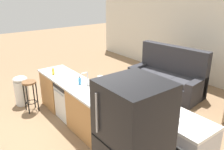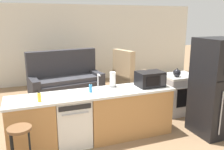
{
  "view_description": "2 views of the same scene",
  "coord_description": "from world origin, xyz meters",
  "px_view_note": "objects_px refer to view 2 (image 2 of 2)",
  "views": [
    {
      "loc": [
        4.07,
        -2.17,
        2.77
      ],
      "look_at": [
        0.37,
        0.65,
        1.04
      ],
      "focal_mm": 38.0,
      "sensor_mm": 36.0,
      "label": 1
    },
    {
      "loc": [
        -0.96,
        -3.8,
        2.17
      ],
      "look_at": [
        0.7,
        0.55,
        1.04
      ],
      "focal_mm": 38.0,
      "sensor_mm": 36.0,
      "label": 2
    }
  ],
  "objects_px": {
    "stove_range": "(178,94)",
    "kettle": "(177,73)",
    "dish_soap_bottle": "(39,97)",
    "bar_stool": "(21,141)",
    "refrigerator": "(216,87)",
    "paper_towel_roll": "(113,80)",
    "microwave": "(150,79)",
    "soap_bottle": "(91,88)",
    "dishwasher": "(72,121)",
    "armchair": "(128,76)",
    "couch": "(65,81)"
  },
  "relations": [
    {
      "from": "dish_soap_bottle",
      "to": "kettle",
      "type": "height_order",
      "value": "kettle"
    },
    {
      "from": "couch",
      "to": "armchair",
      "type": "bearing_deg",
      "value": 2.82
    },
    {
      "from": "dishwasher",
      "to": "armchair",
      "type": "distance_m",
      "value": 3.76
    },
    {
      "from": "microwave",
      "to": "kettle",
      "type": "xyz_separation_m",
      "value": [
        0.92,
        0.42,
        -0.05
      ]
    },
    {
      "from": "dishwasher",
      "to": "armchair",
      "type": "bearing_deg",
      "value": 50.3
    },
    {
      "from": "dishwasher",
      "to": "bar_stool",
      "type": "height_order",
      "value": "dishwasher"
    },
    {
      "from": "dishwasher",
      "to": "kettle",
      "type": "xyz_separation_m",
      "value": [
        2.43,
        0.42,
        0.56
      ]
    },
    {
      "from": "microwave",
      "to": "dish_soap_bottle",
      "type": "distance_m",
      "value": 2.04
    },
    {
      "from": "dish_soap_bottle",
      "to": "bar_stool",
      "type": "relative_size",
      "value": 0.24
    },
    {
      "from": "kettle",
      "to": "couch",
      "type": "distance_m",
      "value": 3.19
    },
    {
      "from": "stove_range",
      "to": "kettle",
      "type": "xyz_separation_m",
      "value": [
        -0.17,
        -0.13,
        0.53
      ]
    },
    {
      "from": "refrigerator",
      "to": "paper_towel_roll",
      "type": "height_order",
      "value": "refrigerator"
    },
    {
      "from": "stove_range",
      "to": "microwave",
      "type": "height_order",
      "value": "microwave"
    },
    {
      "from": "kettle",
      "to": "refrigerator",
      "type": "bearing_deg",
      "value": -80.34
    },
    {
      "from": "stove_range",
      "to": "bar_stool",
      "type": "distance_m",
      "value": 3.63
    },
    {
      "from": "armchair",
      "to": "refrigerator",
      "type": "bearing_deg",
      "value": -86.65
    },
    {
      "from": "refrigerator",
      "to": "dish_soap_bottle",
      "type": "bearing_deg",
      "value": 172.86
    },
    {
      "from": "microwave",
      "to": "dish_soap_bottle",
      "type": "xyz_separation_m",
      "value": [
        -2.04,
        -0.16,
        -0.07
      ]
    },
    {
      "from": "dish_soap_bottle",
      "to": "refrigerator",
      "type": "bearing_deg",
      "value": -7.14
    },
    {
      "from": "stove_range",
      "to": "microwave",
      "type": "relative_size",
      "value": 1.8
    },
    {
      "from": "refrigerator",
      "to": "dish_soap_bottle",
      "type": "relative_size",
      "value": 10.34
    },
    {
      "from": "paper_towel_roll",
      "to": "refrigerator",
      "type": "bearing_deg",
      "value": -23.26
    },
    {
      "from": "refrigerator",
      "to": "microwave",
      "type": "distance_m",
      "value": 1.22
    },
    {
      "from": "dishwasher",
      "to": "dish_soap_bottle",
      "type": "height_order",
      "value": "dish_soap_bottle"
    },
    {
      "from": "refrigerator",
      "to": "paper_towel_roll",
      "type": "relative_size",
      "value": 6.45
    },
    {
      "from": "dishwasher",
      "to": "refrigerator",
      "type": "distance_m",
      "value": 2.7
    },
    {
      "from": "dishwasher",
      "to": "microwave",
      "type": "relative_size",
      "value": 1.68
    },
    {
      "from": "soap_bottle",
      "to": "dish_soap_bottle",
      "type": "distance_m",
      "value": 0.89
    },
    {
      "from": "soap_bottle",
      "to": "kettle",
      "type": "xyz_separation_m",
      "value": [
        2.08,
        0.4,
        0.01
      ]
    },
    {
      "from": "dishwasher",
      "to": "dish_soap_bottle",
      "type": "relative_size",
      "value": 4.77
    },
    {
      "from": "paper_towel_roll",
      "to": "kettle",
      "type": "height_order",
      "value": "paper_towel_roll"
    },
    {
      "from": "soap_bottle",
      "to": "couch",
      "type": "height_order",
      "value": "couch"
    },
    {
      "from": "stove_range",
      "to": "soap_bottle",
      "type": "bearing_deg",
      "value": -166.89
    },
    {
      "from": "microwave",
      "to": "couch",
      "type": "bearing_deg",
      "value": 112.18
    },
    {
      "from": "dish_soap_bottle",
      "to": "bar_stool",
      "type": "bearing_deg",
      "value": -122.9
    },
    {
      "from": "dishwasher",
      "to": "armchair",
      "type": "relative_size",
      "value": 0.7
    },
    {
      "from": "paper_towel_roll",
      "to": "armchair",
      "type": "height_order",
      "value": "armchair"
    },
    {
      "from": "stove_range",
      "to": "soap_bottle",
      "type": "xyz_separation_m",
      "value": [
        -2.25,
        -0.52,
        0.52
      ]
    },
    {
      "from": "dishwasher",
      "to": "couch",
      "type": "bearing_deg",
      "value": 82.34
    },
    {
      "from": "stove_range",
      "to": "bar_stool",
      "type": "relative_size",
      "value": 1.22
    },
    {
      "from": "kettle",
      "to": "bar_stool",
      "type": "bearing_deg",
      "value": -162.02
    },
    {
      "from": "paper_towel_roll",
      "to": "kettle",
      "type": "bearing_deg",
      "value": 7.6
    },
    {
      "from": "soap_bottle",
      "to": "microwave",
      "type": "bearing_deg",
      "value": -1.27
    },
    {
      "from": "microwave",
      "to": "soap_bottle",
      "type": "bearing_deg",
      "value": 178.73
    },
    {
      "from": "paper_towel_roll",
      "to": "couch",
      "type": "xyz_separation_m",
      "value": [
        -0.46,
        2.58,
        -0.64
      ]
    },
    {
      "from": "soap_bottle",
      "to": "dish_soap_bottle",
      "type": "height_order",
      "value": "same"
    },
    {
      "from": "dishwasher",
      "to": "kettle",
      "type": "bearing_deg",
      "value": 9.85
    },
    {
      "from": "paper_towel_roll",
      "to": "kettle",
      "type": "relative_size",
      "value": 1.38
    },
    {
      "from": "refrigerator",
      "to": "bar_stool",
      "type": "height_order",
      "value": "refrigerator"
    },
    {
      "from": "dishwasher",
      "to": "stove_range",
      "type": "xyz_separation_m",
      "value": [
        2.6,
        0.55,
        0.03
      ]
    }
  ]
}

